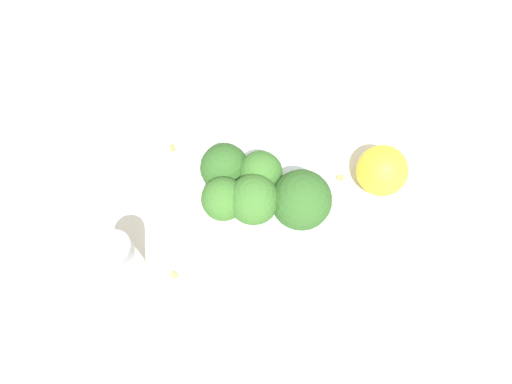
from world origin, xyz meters
name	(u,v)px	position (x,y,z in m)	size (l,w,h in m)	color
ground_plane	(256,220)	(0.00, 0.00, 0.00)	(3.00, 3.00, 0.00)	beige
bowl	(256,212)	(0.00, 0.00, 0.02)	(0.16, 0.16, 0.05)	silver
broccoli_floret_0	(255,201)	(0.00, 0.01, 0.08)	(0.05, 0.05, 0.06)	#84AD66
broccoli_floret_1	(302,196)	(-0.04, 0.00, 0.08)	(0.06, 0.06, 0.06)	#84AD66
broccoli_floret_2	(258,173)	(0.00, -0.02, 0.08)	(0.04, 0.04, 0.05)	#8EB770
broccoli_floret_3	(225,168)	(0.04, -0.02, 0.07)	(0.05, 0.05, 0.05)	#7A9E5B
broccoli_floret_4	(223,200)	(0.03, 0.02, 0.08)	(0.04, 0.04, 0.06)	#84AD66
pepper_shaker	(122,257)	(0.12, 0.08, 0.04)	(0.03, 0.03, 0.07)	silver
lemon_wedge	(382,171)	(-0.12, -0.07, 0.03)	(0.06, 0.06, 0.06)	yellow
almond_crumb_0	(340,177)	(-0.08, -0.07, 0.00)	(0.01, 0.01, 0.01)	#AD7F4C
almond_crumb_1	(174,275)	(0.07, 0.08, 0.00)	(0.01, 0.01, 0.01)	#AD7F4C
almond_crumb_2	(172,147)	(0.11, -0.06, 0.00)	(0.01, 0.01, 0.01)	#AD7F4C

